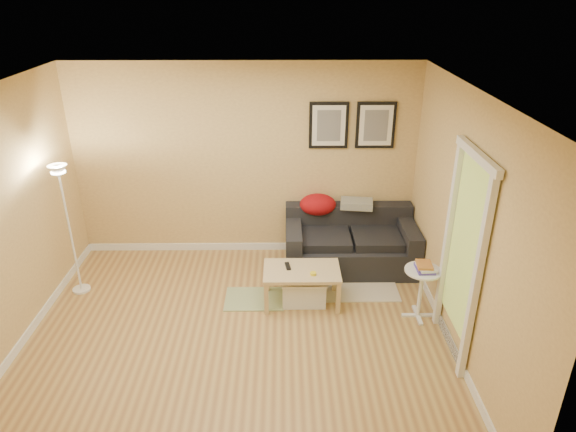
# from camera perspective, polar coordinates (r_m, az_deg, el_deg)

# --- Properties ---
(floor) EXTENTS (4.50, 4.50, 0.00)m
(floor) POSITION_cam_1_polar(r_m,az_deg,el_deg) (5.65, -5.65, -13.44)
(floor) COLOR tan
(floor) RESTS_ON ground
(ceiling) EXTENTS (4.50, 4.50, 0.00)m
(ceiling) POSITION_cam_1_polar(r_m,az_deg,el_deg) (4.53, -7.05, 13.37)
(ceiling) COLOR white
(ceiling) RESTS_ON wall_back
(wall_back) EXTENTS (4.50, 0.00, 4.50)m
(wall_back) POSITION_cam_1_polar(r_m,az_deg,el_deg) (6.79, -4.77, 5.98)
(wall_back) COLOR #DBB770
(wall_back) RESTS_ON ground
(wall_front) EXTENTS (4.50, 0.00, 4.50)m
(wall_front) POSITION_cam_1_polar(r_m,az_deg,el_deg) (3.29, -9.52, -17.18)
(wall_front) COLOR #DBB770
(wall_front) RESTS_ON ground
(wall_right) EXTENTS (0.00, 4.00, 4.00)m
(wall_right) POSITION_cam_1_polar(r_m,az_deg,el_deg) (5.23, 19.08, -1.35)
(wall_right) COLOR #DBB770
(wall_right) RESTS_ON ground
(baseboard_back) EXTENTS (4.50, 0.02, 0.10)m
(baseboard_back) POSITION_cam_1_polar(r_m,az_deg,el_deg) (7.28, -4.43, -3.39)
(baseboard_back) COLOR white
(baseboard_back) RESTS_ON ground
(baseboard_left) EXTENTS (0.02, 4.00, 0.10)m
(baseboard_left) POSITION_cam_1_polar(r_m,az_deg,el_deg) (6.23, -27.15, -11.83)
(baseboard_left) COLOR white
(baseboard_left) RESTS_ON ground
(baseboard_right) EXTENTS (0.02, 4.00, 0.10)m
(baseboard_right) POSITION_cam_1_polar(r_m,az_deg,el_deg) (5.86, 17.27, -12.39)
(baseboard_right) COLOR white
(baseboard_right) RESTS_ON ground
(sofa) EXTENTS (1.70, 0.90, 0.75)m
(sofa) POSITION_cam_1_polar(r_m,az_deg,el_deg) (6.77, 6.99, -2.74)
(sofa) COLOR black
(sofa) RESTS_ON ground
(red_throw) EXTENTS (0.48, 0.36, 0.28)m
(red_throw) POSITION_cam_1_polar(r_m,az_deg,el_deg) (6.81, 3.34, 1.29)
(red_throw) COLOR maroon
(red_throw) RESTS_ON sofa
(plaid_throw) EXTENTS (0.45, 0.32, 0.10)m
(plaid_throw) POSITION_cam_1_polar(r_m,az_deg,el_deg) (6.86, 7.64, 1.37)
(plaid_throw) COLOR tan
(plaid_throw) RESTS_ON sofa
(framed_print_left) EXTENTS (0.50, 0.04, 0.60)m
(framed_print_left) POSITION_cam_1_polar(r_m,az_deg,el_deg) (6.63, 4.55, 10.03)
(framed_print_left) COLOR black
(framed_print_left) RESTS_ON wall_back
(framed_print_right) EXTENTS (0.50, 0.04, 0.60)m
(framed_print_right) POSITION_cam_1_polar(r_m,az_deg,el_deg) (6.71, 9.74, 9.94)
(framed_print_right) COLOR black
(framed_print_right) RESTS_ON wall_back
(area_rug) EXTENTS (1.25, 0.85, 0.01)m
(area_rug) POSITION_cam_1_polar(r_m,az_deg,el_deg) (6.55, 6.42, -7.42)
(area_rug) COLOR beige
(area_rug) RESTS_ON ground
(green_runner) EXTENTS (0.70, 0.50, 0.01)m
(green_runner) POSITION_cam_1_polar(r_m,az_deg,el_deg) (6.23, -3.76, -9.19)
(green_runner) COLOR #668C4C
(green_runner) RESTS_ON ground
(coffee_table) EXTENTS (0.89, 0.54, 0.44)m
(coffee_table) POSITION_cam_1_polar(r_m,az_deg,el_deg) (6.06, 1.53, -7.79)
(coffee_table) COLOR tan
(coffee_table) RESTS_ON ground
(remote_control) EXTENTS (0.07, 0.17, 0.02)m
(remote_control) POSITION_cam_1_polar(r_m,az_deg,el_deg) (5.99, -0.02, -5.59)
(remote_control) COLOR black
(remote_control) RESTS_ON coffee_table
(tape_roll) EXTENTS (0.07, 0.07, 0.03)m
(tape_roll) POSITION_cam_1_polar(r_m,az_deg,el_deg) (5.84, 2.83, -6.43)
(tape_roll) COLOR yellow
(tape_roll) RESTS_ON coffee_table
(storage_bin) EXTENTS (0.52, 0.38, 0.32)m
(storage_bin) POSITION_cam_1_polar(r_m,az_deg,el_deg) (6.11, 1.77, -8.18)
(storage_bin) COLOR white
(storage_bin) RESTS_ON ground
(side_table) EXTENTS (0.40, 0.40, 0.61)m
(side_table) POSITION_cam_1_polar(r_m,az_deg,el_deg) (5.95, 14.50, -8.35)
(side_table) COLOR white
(side_table) RESTS_ON ground
(book_stack) EXTENTS (0.22, 0.27, 0.08)m
(book_stack) POSITION_cam_1_polar(r_m,az_deg,el_deg) (5.78, 15.00, -5.47)
(book_stack) COLOR #433399
(book_stack) RESTS_ON side_table
(floor_lamp) EXTENTS (0.21, 0.21, 1.63)m
(floor_lamp) POSITION_cam_1_polar(r_m,az_deg,el_deg) (6.52, -23.05, -1.88)
(floor_lamp) COLOR white
(floor_lamp) RESTS_ON ground
(doorway) EXTENTS (0.12, 1.01, 2.13)m
(doorway) POSITION_cam_1_polar(r_m,az_deg,el_deg) (5.21, 18.65, -4.80)
(doorway) COLOR white
(doorway) RESTS_ON ground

